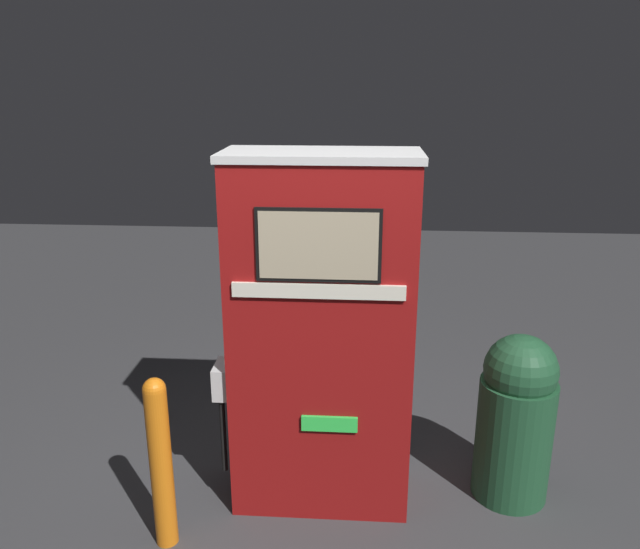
% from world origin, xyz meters
% --- Properties ---
extents(ground_plane, '(14.00, 14.00, 0.00)m').
position_xyz_m(ground_plane, '(0.00, 0.00, 0.00)').
color(ground_plane, '#38383A').
extents(gas_pump, '(1.10, 0.49, 2.05)m').
position_xyz_m(gas_pump, '(-0.00, 0.23, 1.03)').
color(gas_pump, maroon).
rests_on(gas_pump, ground_plane).
extents(safety_bollard, '(0.12, 0.12, 0.98)m').
position_xyz_m(safety_bollard, '(-0.81, -0.23, 0.51)').
color(safety_bollard, orange).
rests_on(safety_bollard, ground_plane).
extents(trash_bin, '(0.44, 0.44, 1.03)m').
position_xyz_m(trash_bin, '(1.13, 0.32, 0.52)').
color(trash_bin, '#1E4C2D').
rests_on(trash_bin, ground_plane).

